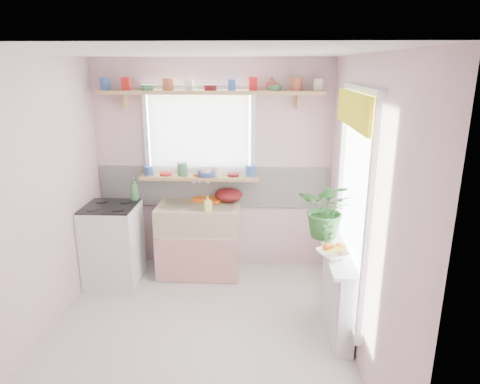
{
  "coord_description": "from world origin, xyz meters",
  "views": [
    {
      "loc": [
        0.55,
        -3.37,
        2.41
      ],
      "look_at": [
        0.37,
        0.55,
        1.24
      ],
      "focal_mm": 32.0,
      "sensor_mm": 36.0,
      "label": 1
    }
  ],
  "objects": [
    {
      "name": "windowsill",
      "position": [
        -0.15,
        1.48,
        1.14
      ],
      "size": [
        1.4,
        0.22,
        0.04
      ],
      "primitive_type": "cube",
      "color": "tan",
      "rests_on": "room"
    },
    {
      "name": "jade_plant",
      "position": [
        1.22,
        0.6,
        1.07
      ],
      "size": [
        0.66,
        0.63,
        0.58
      ],
      "primitive_type": "imported",
      "rotation": [
        0.0,
        0.0,
        -0.41
      ],
      "color": "#296026",
      "rests_on": "radiator_ledge"
    },
    {
      "name": "sill_bowl",
      "position": [
        -0.06,
        1.42,
        1.19
      ],
      "size": [
        0.23,
        0.23,
        0.07
      ],
      "primitive_type": "imported",
      "rotation": [
        0.0,
        0.0,
        -0.05
      ],
      "color": "#3454AB",
      "rests_on": "windowsill"
    },
    {
      "name": "herb_pot",
      "position": [
        1.21,
        0.42,
        0.88
      ],
      "size": [
        0.12,
        0.08,
        0.22
      ],
      "primitive_type": "imported",
      "rotation": [
        0.0,
        0.0,
        0.04
      ],
      "color": "#2D5B24",
      "rests_on": "radiator_ledge"
    },
    {
      "name": "sill_crockery",
      "position": [
        -0.17,
        1.48,
        1.22
      ],
      "size": [
        1.35,
        0.11,
        0.12
      ],
      "color": "#3359A5",
      "rests_on": "windowsill"
    },
    {
      "name": "sill_cup",
      "position": [
        -0.07,
        1.42,
        1.21
      ],
      "size": [
        0.16,
        0.16,
        0.11
      ],
      "primitive_type": "imported",
      "rotation": [
        0.0,
        0.0,
        0.24
      ],
      "color": "white",
      "rests_on": "windowsill"
    },
    {
      "name": "radiator_ledge",
      "position": [
        1.3,
        0.2,
        0.4
      ],
      "size": [
        0.22,
        0.95,
        0.78
      ],
      "color": "white",
      "rests_on": "ground"
    },
    {
      "name": "room",
      "position": [
        0.66,
        0.86,
        1.37
      ],
      "size": [
        3.2,
        3.2,
        3.2
      ],
      "color": "beige",
      "rests_on": "ground"
    },
    {
      "name": "cooker",
      "position": [
        -1.1,
        1.05,
        0.46
      ],
      "size": [
        0.58,
        0.58,
        0.93
      ],
      "color": "white",
      "rests_on": "ground"
    },
    {
      "name": "fruit_bowl",
      "position": [
        1.21,
        0.12,
        0.81
      ],
      "size": [
        0.35,
        0.35,
        0.06
      ],
      "primitive_type": "imported",
      "rotation": [
        0.0,
        0.0,
        0.42
      ],
      "color": "white",
      "rests_on": "radiator_ledge"
    },
    {
      "name": "shelf_vase",
      "position": [
        0.68,
        1.53,
        2.21
      ],
      "size": [
        0.18,
        0.18,
        0.14
      ],
      "primitive_type": "imported",
      "rotation": [
        0.0,
        0.0,
        0.37
      ],
      "color": "#A64133",
      "rests_on": "pine_shelf"
    },
    {
      "name": "dish_tray",
      "position": [
        -0.05,
        1.5,
        0.87
      ],
      "size": [
        0.42,
        0.37,
        0.03
      ],
      "primitive_type": "cube",
      "rotation": [
        0.0,
        0.0,
        -0.36
      ],
      "color": "#DA6013",
      "rests_on": "sink_unit"
    },
    {
      "name": "cooker_bottle",
      "position": [
        -0.88,
        1.27,
        1.05
      ],
      "size": [
        0.11,
        0.11,
        0.26
      ],
      "primitive_type": "imported",
      "rotation": [
        0.0,
        0.0,
        -0.06
      ],
      "color": "#3D7A42",
      "rests_on": "cooker"
    },
    {
      "name": "colander",
      "position": [
        0.19,
        1.49,
        0.93
      ],
      "size": [
        0.44,
        0.44,
        0.15
      ],
      "primitive_type": "ellipsoid",
      "rotation": [
        0.0,
        0.0,
        -0.4
      ],
      "color": "maroon",
      "rests_on": "sink_unit"
    },
    {
      "name": "pine_shelf",
      "position": [
        0.0,
        1.47,
        2.12
      ],
      "size": [
        2.52,
        0.24,
        0.04
      ],
      "primitive_type": "cube",
      "color": "tan",
      "rests_on": "room"
    },
    {
      "name": "shelf_crockery",
      "position": [
        -0.0,
        1.47,
        2.2
      ],
      "size": [
        2.47,
        0.11,
        0.12
      ],
      "color": "#3359A5",
      "rests_on": "pine_shelf"
    },
    {
      "name": "fruit",
      "position": [
        1.22,
        0.13,
        0.87
      ],
      "size": [
        0.2,
        0.14,
        0.1
      ],
      "color": "orange",
      "rests_on": "fruit_bowl"
    },
    {
      "name": "soap_bottle_sink",
      "position": [
        -0.01,
        1.1,
        0.94
      ],
      "size": [
        0.1,
        0.1,
        0.18
      ],
      "primitive_type": "imported",
      "rotation": [
        0.0,
        0.0,
        0.32
      ],
      "color": "#E0EE69",
      "rests_on": "sink_unit"
    },
    {
      "name": "sink_unit",
      "position": [
        -0.15,
        1.29,
        0.43
      ],
      "size": [
        0.95,
        0.65,
        1.11
      ],
      "color": "white",
      "rests_on": "ground"
    }
  ]
}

